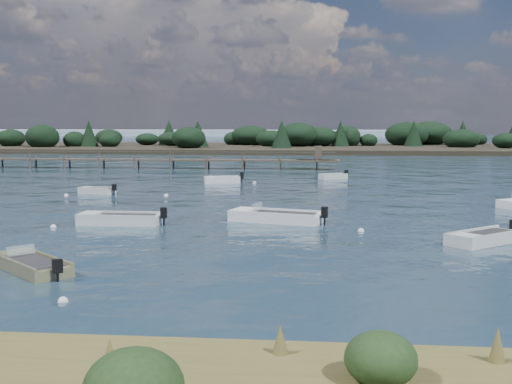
# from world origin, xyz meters

# --- Properties ---
(ground) EXTENTS (400.00, 400.00, 0.00)m
(ground) POSITION_xyz_m (0.00, 60.00, 0.00)
(ground) COLOR #162734
(ground) RESTS_ON ground
(shore_lip) EXTENTS (160.00, 0.60, 0.30)m
(shore_lip) POSITION_xyz_m (0.00, -12.20, 0.00)
(shore_lip) COLOR black
(shore_lip) RESTS_ON ground
(dinghy_near_olive) EXTENTS (3.91, 3.73, 1.04)m
(dinghy_near_olive) POSITION_xyz_m (-6.51, -4.20, 0.14)
(dinghy_near_olive) COLOR #746F4D
(dinghy_near_olive) RESTS_ON ground
(dinghy_mid_white_a) EXTENTS (5.47, 3.22, 1.26)m
(dinghy_mid_white_a) POSITION_xyz_m (1.65, 8.34, 0.16)
(dinghy_mid_white_a) COLOR silver
(dinghy_mid_white_a) RESTS_ON ground
(dinghy_mid_grey) EXTENTS (4.71, 1.73, 1.19)m
(dinghy_mid_grey) POSITION_xyz_m (-6.57, 6.67, 0.16)
(dinghy_mid_grey) COLOR #B7BBBF
(dinghy_mid_grey) RESTS_ON ground
(tender_far_grey) EXTENTS (3.13, 1.86, 0.99)m
(tender_far_grey) POSITION_xyz_m (-12.79, 20.81, 0.14)
(tender_far_grey) COLOR #B7BBBF
(tender_far_grey) RESTS_ON ground
(tender_far_white) EXTENTS (3.57, 2.03, 1.20)m
(tender_far_white) POSITION_xyz_m (-4.58, 30.39, 0.17)
(tender_far_white) COLOR silver
(tender_far_white) RESTS_ON ground
(dinghy_extra_a) EXTENTS (4.00, 3.78, 1.10)m
(dinghy_extra_a) POSITION_xyz_m (11.42, 2.95, 0.15)
(dinghy_extra_a) COLOR #B7BBBF
(dinghy_extra_a) RESTS_ON ground
(tender_far_grey_b) EXTENTS (2.92, 2.31, 1.03)m
(tender_far_grey_b) POSITION_xyz_m (5.43, 35.43, 0.15)
(tender_far_grey_b) COLOR #B7BBBF
(tender_far_grey_b) RESTS_ON ground
(buoy_a) EXTENTS (0.32, 0.32, 0.32)m
(buoy_a) POSITION_xyz_m (-3.76, -8.02, 0.00)
(buoy_a) COLOR silver
(buoy_a) RESTS_ON ground
(buoy_b) EXTENTS (0.32, 0.32, 0.32)m
(buoy_b) POSITION_xyz_m (6.08, 5.61, 0.00)
(buoy_b) COLOR silver
(buoy_b) RESTS_ON ground
(buoy_c) EXTENTS (0.32, 0.32, 0.32)m
(buoy_c) POSITION_xyz_m (-9.68, 5.29, 0.00)
(buoy_c) COLOR silver
(buoy_c) RESTS_ON ground
(buoy_e) EXTENTS (0.32, 0.32, 0.32)m
(buoy_e) POSITION_xyz_m (-1.70, 30.68, 0.00)
(buoy_e) COLOR silver
(buoy_e) RESTS_ON ground
(buoy_extra_a) EXTENTS (0.32, 0.32, 0.32)m
(buoy_extra_a) POSITION_xyz_m (-14.62, 19.33, 0.00)
(buoy_extra_a) COLOR silver
(buoy_extra_a) RESTS_ON ground
(buoy_extra_b) EXTENTS (0.32, 0.32, 0.32)m
(buoy_extra_b) POSITION_xyz_m (-7.22, 19.93, 0.00)
(buoy_extra_b) COLOR silver
(buoy_extra_b) RESTS_ON ground
(jetty) EXTENTS (64.50, 3.20, 3.40)m
(jetty) POSITION_xyz_m (-21.74, 47.99, 0.98)
(jetty) COLOR #463D33
(jetty) RESTS_ON ground
(far_headland) EXTENTS (190.00, 40.00, 5.80)m
(far_headland) POSITION_xyz_m (25.00, 100.00, 1.96)
(far_headland) COLOR black
(far_headland) RESTS_ON ground
(distant_haze) EXTENTS (280.00, 20.00, 2.40)m
(distant_haze) POSITION_xyz_m (-90.00, 230.00, 0.00)
(distant_haze) COLOR #97A8BB
(distant_haze) RESTS_ON ground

